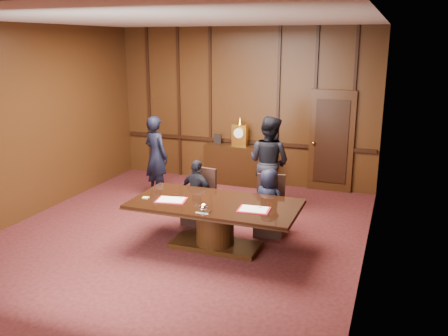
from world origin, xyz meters
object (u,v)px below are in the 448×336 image
(sideboard, at_px, (240,163))
(witness_right, at_px, (269,162))
(conference_table, at_px, (215,217))
(signatory_right, at_px, (269,202))
(witness_left, at_px, (156,156))
(signatory_left, at_px, (197,193))

(sideboard, relative_size, witness_right, 0.88)
(conference_table, bearing_deg, sideboard, 102.20)
(signatory_right, bearing_deg, witness_left, -8.39)
(conference_table, bearing_deg, witness_right, 82.80)
(conference_table, xyz_separation_m, witness_right, (0.27, 2.17, 0.40))
(signatory_right, xyz_separation_m, witness_left, (-2.78, 1.25, 0.28))
(conference_table, relative_size, witness_right, 1.45)
(witness_left, bearing_deg, sideboard, -113.53)
(sideboard, distance_m, witness_left, 2.00)
(conference_table, height_order, signatory_left, signatory_left)
(signatory_left, distance_m, witness_left, 1.95)
(signatory_left, height_order, witness_right, witness_right)
(signatory_left, relative_size, signatory_right, 1.03)
(conference_table, distance_m, witness_right, 2.23)
(sideboard, height_order, witness_right, witness_right)
(witness_left, height_order, witness_right, witness_right)
(sideboard, xyz_separation_m, witness_right, (1.02, -1.28, 0.42))
(conference_table, distance_m, signatory_left, 1.03)
(signatory_left, bearing_deg, witness_left, -25.86)
(sideboard, relative_size, conference_table, 0.61)
(sideboard, xyz_separation_m, signatory_left, (0.10, -2.65, 0.11))
(signatory_left, relative_size, witness_right, 0.65)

